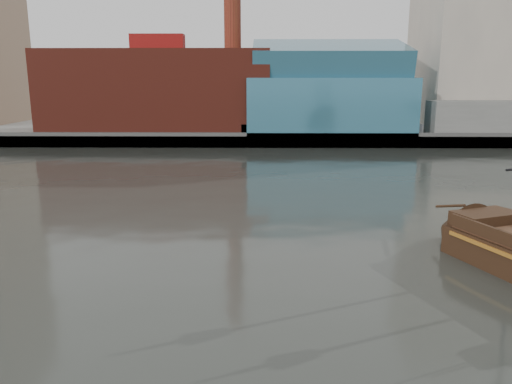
{
  "coord_description": "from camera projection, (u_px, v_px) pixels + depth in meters",
  "views": [
    {
      "loc": [
        -2.25,
        -25.12,
        11.86
      ],
      "look_at": [
        -2.69,
        9.4,
        4.0
      ],
      "focal_mm": 35.0,
      "sensor_mm": 36.0,
      "label": 1
    }
  ],
  "objects": [
    {
      "name": "ground",
      "position": [
        303.0,
        302.0,
        27.1
      ],
      "size": [
        400.0,
        400.0,
        0.0
      ],
      "primitive_type": "plane",
      "color": "#262824",
      "rests_on": "ground"
    },
    {
      "name": "skyline",
      "position": [
        298.0,
        16.0,
        104.03
      ],
      "size": [
        149.0,
        45.0,
        62.0
      ],
      "color": "#7D5F4B",
      "rests_on": "promenade_far"
    },
    {
      "name": "seawall",
      "position": [
        275.0,
        140.0,
        87.74
      ],
      "size": [
        220.0,
        1.0,
        2.6
      ],
      "primitive_type": "cube",
      "color": "#4C4C49",
      "rests_on": "ground"
    },
    {
      "name": "promenade_far",
      "position": [
        272.0,
        126.0,
        116.57
      ],
      "size": [
        220.0,
        60.0,
        2.0
      ],
      "primitive_type": "cube",
      "color": "slate",
      "rests_on": "ground"
    }
  ]
}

